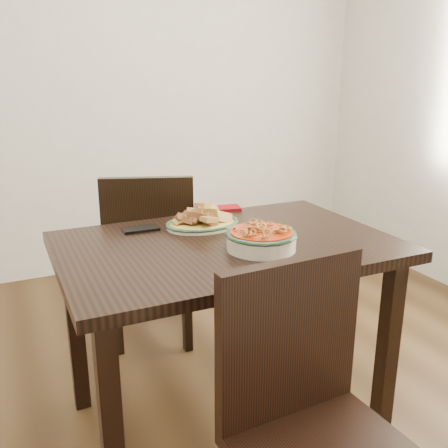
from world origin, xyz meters
name	(u,v)px	position (x,y,z in m)	size (l,w,h in m)	color
floor	(244,396)	(0.00, 0.00, 0.00)	(3.50, 3.50, 0.00)	#342210
wall_back	(126,79)	(0.00, 1.75, 1.30)	(3.50, 0.10, 2.60)	beige
dining_table	(226,267)	(-0.12, -0.08, 0.65)	(1.19, 0.79, 0.75)	black
chair_far	(151,252)	(-0.21, 0.60, 0.50)	(0.53, 0.53, 0.89)	black
chair_near	(311,418)	(-0.20, -0.76, 0.50)	(0.44, 0.44, 0.89)	black
fish_plate	(202,216)	(-0.13, 0.12, 0.79)	(0.29, 0.23, 0.11)	white
noodle_bowl	(261,237)	(-0.05, -0.21, 0.79)	(0.25, 0.25, 0.08)	beige
smartphone	(141,229)	(-0.37, 0.18, 0.76)	(0.14, 0.07, 0.01)	black
napkin	(228,208)	(0.07, 0.32, 0.76)	(0.10, 0.09, 0.01)	maroon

